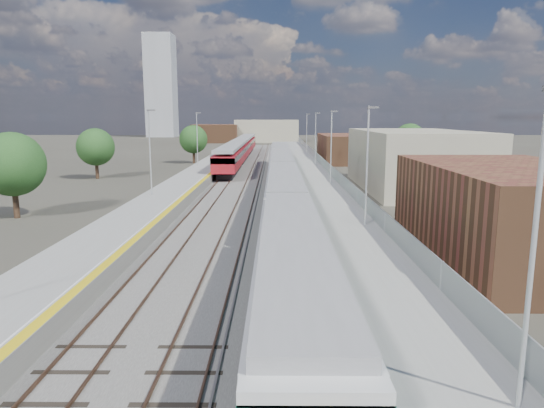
{
  "coord_description": "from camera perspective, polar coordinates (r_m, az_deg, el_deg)",
  "views": [
    {
      "loc": [
        0.82,
        -8.54,
        7.82
      ],
      "look_at": [
        0.6,
        22.8,
        2.2
      ],
      "focal_mm": 32.0,
      "sensor_mm": 36.0,
      "label": 1
    }
  ],
  "objects": [
    {
      "name": "ballast_bed",
      "position": [
        61.61,
        -2.46,
        2.89
      ],
      "size": [
        10.5,
        155.0,
        0.06
      ],
      "primitive_type": "cube",
      "color": "#565451",
      "rests_on": "ground"
    },
    {
      "name": "tree_c",
      "position": [
        84.71,
        -9.23,
        7.51
      ],
      "size": [
        4.8,
        4.8,
        6.5
      ],
      "color": "#382619",
      "rests_on": "ground"
    },
    {
      "name": "tree_a",
      "position": [
        42.55,
        -28.24,
        4.13
      ],
      "size": [
        4.96,
        4.96,
        6.73
      ],
      "color": "#382619",
      "rests_on": "ground"
    },
    {
      "name": "tree_d",
      "position": [
        81.11,
        15.87,
        7.31
      ],
      "size": [
        5.07,
        5.07,
        6.87
      ],
      "color": "#382619",
      "rests_on": "ground"
    },
    {
      "name": "ground",
      "position": [
        59.06,
        -0.39,
        2.56
      ],
      "size": [
        320.0,
        320.0,
        0.0
      ],
      "primitive_type": "plane",
      "color": "#47443A",
      "rests_on": "ground"
    },
    {
      "name": "tree_b",
      "position": [
        66.28,
        -20.05,
        6.3
      ],
      "size": [
        4.76,
        4.76,
        6.45
      ],
      "color": "#382619",
      "rests_on": "ground"
    },
    {
      "name": "platform_left",
      "position": [
        62.25,
        -8.73,
        3.31
      ],
      "size": [
        4.3,
        155.0,
        8.52
      ],
      "color": "slate",
      "rests_on": "ground"
    },
    {
      "name": "tracks",
      "position": [
        63.23,
        -1.84,
        3.16
      ],
      "size": [
        8.96,
        160.0,
        0.17
      ],
      "color": "#4C3323",
      "rests_on": "ground"
    },
    {
      "name": "red_train",
      "position": [
        88.22,
        -3.73,
        6.51
      ],
      "size": [
        2.98,
        60.33,
        3.76
      ],
      "color": "black",
      "rests_on": "ground"
    },
    {
      "name": "green_train",
      "position": [
        46.22,
        1.25,
        3.11
      ],
      "size": [
        2.76,
        76.99,
        3.04
      ],
      "color": "black",
      "rests_on": "ground"
    },
    {
      "name": "platform_right",
      "position": [
        61.62,
        4.56,
        3.35
      ],
      "size": [
        4.7,
        155.0,
        8.52
      ],
      "color": "slate",
      "rests_on": "ground"
    },
    {
      "name": "buildings",
      "position": [
        148.38,
        -7.06,
        11.21
      ],
      "size": [
        72.0,
        185.5,
        40.0
      ],
      "color": "brown",
      "rests_on": "ground"
    }
  ]
}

